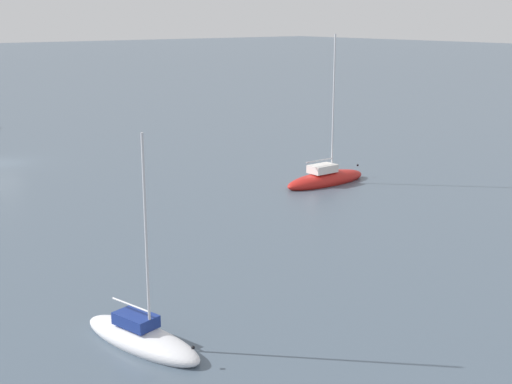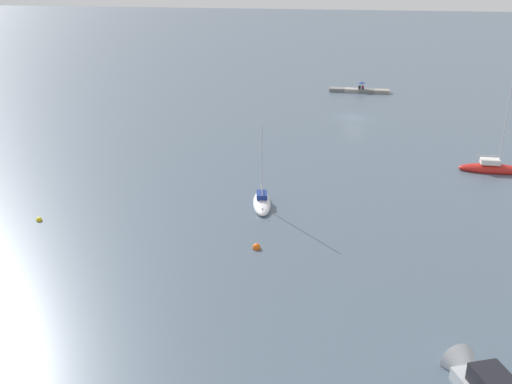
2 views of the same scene
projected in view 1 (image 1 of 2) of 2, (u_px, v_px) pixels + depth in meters
The scene contains 3 objects.
ground_plane at pixel (4, 163), 55.43m from camera, with size 500.00×500.00×0.00m, color #475666.
sailboat_red_near at pixel (326, 179), 48.66m from camera, with size 6.95×2.11×10.51m.
sailboat_white_mid at pixel (142, 338), 24.83m from camera, with size 2.76×5.75×7.94m.
Camera 1 is at (17.45, 55.16, 11.35)m, focal length 49.27 mm.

